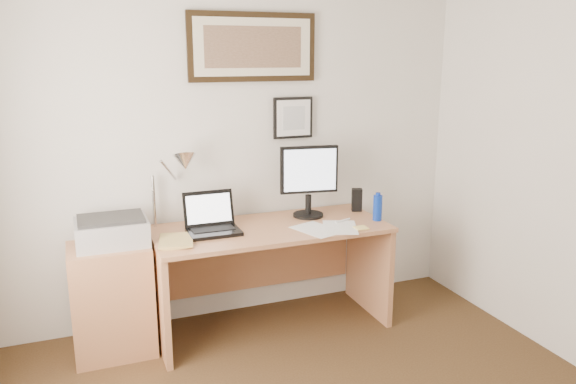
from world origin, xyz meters
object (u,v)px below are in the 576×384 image
lcd_monitor (309,178)px  desk (267,255)px  water_bottle (378,208)px  laptop (212,223)px  printer (112,231)px  side_cabinet (112,300)px  book (159,242)px

lcd_monitor → desk: bearing=-171.8°
water_bottle → laptop: size_ratio=0.54×
water_bottle → printer: size_ratio=0.41×
laptop → water_bottle: bearing=-8.2°
side_cabinet → printer: bearing=37.8°
book → water_bottle: bearing=-1.8°
side_cabinet → desk: bearing=1.9°
side_cabinet → book: (0.30, -0.13, 0.40)m
book → laptop: laptop is taller
water_bottle → lcd_monitor: bearing=147.8°
laptop → desk: bearing=6.8°
water_bottle → book: 1.53m
water_bottle → desk: (-0.76, 0.21, -0.33)m
desk → laptop: bearing=-173.2°
printer → book: bearing=-30.1°
side_cabinet → desk: size_ratio=0.46×
side_cabinet → laptop: bearing=-1.1°
water_bottle → laptop: bearing=171.8°
side_cabinet → desk: (1.07, 0.04, 0.15)m
water_bottle → lcd_monitor: size_ratio=0.35×
book → printer: printer is taller
side_cabinet → desk: desk is taller
book → desk: (0.77, 0.17, -0.25)m
side_cabinet → book: 0.51m
water_bottle → side_cabinet: bearing=174.4°
book → lcd_monitor: (1.11, 0.22, 0.28)m
side_cabinet → water_bottle: water_bottle is taller
water_bottle → printer: water_bottle is taller
side_cabinet → water_bottle: size_ratio=4.00×
book → laptop: (0.37, 0.12, 0.05)m
side_cabinet → printer: printer is taller
side_cabinet → lcd_monitor: (1.41, 0.08, 0.68)m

